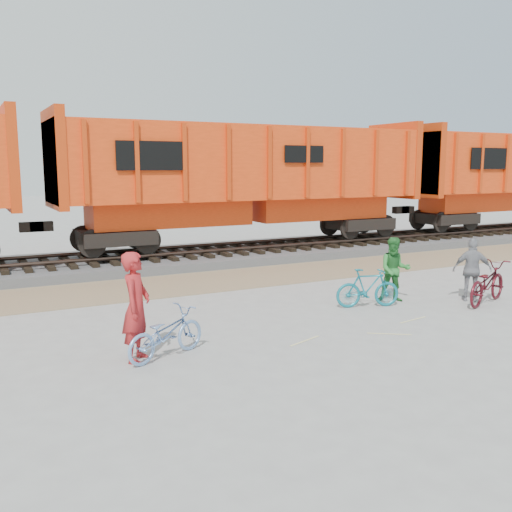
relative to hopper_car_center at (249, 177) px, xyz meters
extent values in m
plane|color=#9E9E99|center=(-2.71, -9.00, -3.01)|extent=(120.00, 120.00, 0.00)
cube|color=#937B5B|center=(-2.71, -3.50, -3.00)|extent=(120.00, 3.00, 0.02)
cube|color=slate|center=(-2.71, 0.00, -2.86)|extent=(120.00, 4.00, 0.30)
cube|color=black|center=(-2.71, 0.00, -2.65)|extent=(0.22, 2.60, 0.12)
cube|color=black|center=(3.79, 0.00, -2.65)|extent=(0.22, 2.60, 0.12)
cylinder|color=#382821|center=(-2.71, -0.72, -2.53)|extent=(120.00, 0.12, 0.12)
cylinder|color=#382821|center=(-2.71, 0.72, -2.53)|extent=(120.00, 0.12, 0.12)
cube|color=#BD320B|center=(-8.15, 0.00, 0.63)|extent=(0.30, 3.06, 3.10)
cube|color=black|center=(0.00, 0.00, -2.07)|extent=(11.20, 2.20, 0.80)
cube|color=#ED4210|center=(0.00, 0.00, -1.22)|extent=(11.76, 1.65, 0.90)
cube|color=#ED4210|center=(0.00, 0.00, 0.53)|extent=(14.00, 3.00, 2.60)
cube|color=#BD320B|center=(-6.85, 0.00, 0.63)|extent=(0.30, 3.06, 3.10)
cube|color=#BD320B|center=(6.85, 0.00, 0.63)|extent=(0.30, 3.06, 3.10)
cube|color=black|center=(-4.20, -1.58, 0.73)|extent=(2.20, 0.04, 0.90)
cube|color=#BD320B|center=(8.15, 0.00, 0.63)|extent=(0.30, 3.06, 3.10)
cube|color=black|center=(10.80, -1.58, 0.73)|extent=(2.20, 0.04, 0.90)
imported|color=#749ACF|center=(-6.45, -9.46, -2.56)|extent=(1.81, 1.22, 0.90)
imported|color=#137082|center=(-0.87, -8.17, -2.53)|extent=(1.66, 0.92, 0.96)
imported|color=#470E15|center=(2.01, -9.26, -2.48)|extent=(2.14, 1.35, 1.06)
imported|color=#AA2022|center=(-6.95, -9.36, -2.03)|extent=(0.79, 0.85, 1.96)
imported|color=#26702D|center=(0.13, -7.97, -2.18)|extent=(1.01, 0.95, 1.64)
imported|color=gray|center=(1.91, -8.86, -2.20)|extent=(1.00, 0.88, 1.62)
camera|label=1|loc=(-9.57, -19.00, 0.43)|focal=40.00mm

